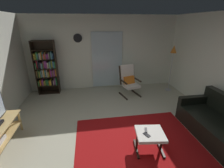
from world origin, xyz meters
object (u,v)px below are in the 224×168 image
at_px(ottoman, 150,136).
at_px(floor_lamp_by_shelf, 173,54).
at_px(wall_clock, 78,38).
at_px(lounge_armchair, 129,80).
at_px(bookshelf_near_tv, 46,68).
at_px(tv_remote, 146,130).
at_px(cell_phone, 147,135).

height_order(ottoman, floor_lamp_by_shelf, floor_lamp_by_shelf).
bearing_deg(wall_clock, lounge_armchair, -24.96).
xyz_separation_m(lounge_armchair, ottoman, (-0.26, -2.54, -0.20)).
bearing_deg(ottoman, lounge_armchair, 84.17).
xyz_separation_m(bookshelf_near_tv, wall_clock, (1.11, 0.19, 0.96)).
xyz_separation_m(lounge_armchair, tv_remote, (-0.32, -2.47, -0.12)).
height_order(lounge_armchair, cell_phone, lounge_armchair).
bearing_deg(cell_phone, wall_clock, 85.98).
height_order(lounge_armchair, wall_clock, wall_clock).
distance_m(lounge_armchair, wall_clock, 2.23).
bearing_deg(tv_remote, floor_lamp_by_shelf, 71.65).
distance_m(ottoman, tv_remote, 0.12).
xyz_separation_m(lounge_armchair, wall_clock, (-1.63, 0.76, 1.32)).
bearing_deg(bookshelf_near_tv, floor_lamp_by_shelf, -6.14).
relative_size(cell_phone, wall_clock, 0.48).
bearing_deg(ottoman, floor_lamp_by_shelf, 55.66).
relative_size(bookshelf_near_tv, tv_remote, 12.62).
distance_m(tv_remote, wall_clock, 3.77).
height_order(cell_phone, floor_lamp_by_shelf, floor_lamp_by_shelf).
xyz_separation_m(ottoman, cell_phone, (-0.09, -0.05, 0.08)).
relative_size(bookshelf_near_tv, ottoman, 3.15).
bearing_deg(lounge_armchair, tv_remote, -97.30).
relative_size(bookshelf_near_tv, lounge_armchair, 1.78).
distance_m(bookshelf_near_tv, tv_remote, 3.92).
bearing_deg(wall_clock, tv_remote, -67.85).
distance_m(floor_lamp_by_shelf, wall_clock, 3.29).
bearing_deg(lounge_armchair, floor_lamp_by_shelf, 4.00).
xyz_separation_m(cell_phone, floor_lamp_by_shelf, (1.90, 2.70, 0.92)).
distance_m(cell_phone, floor_lamp_by_shelf, 3.43).
relative_size(tv_remote, cell_phone, 1.03).
relative_size(bookshelf_near_tv, cell_phone, 12.98).
xyz_separation_m(bookshelf_near_tv, cell_phone, (2.39, -3.17, -0.48)).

